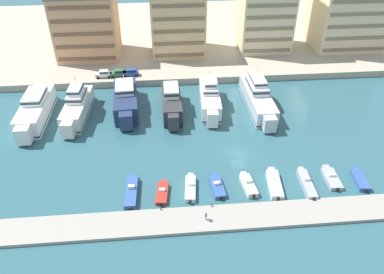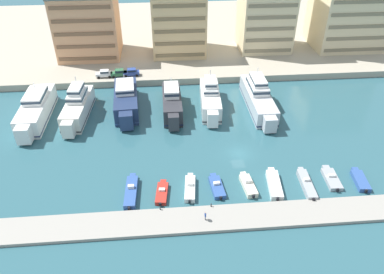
% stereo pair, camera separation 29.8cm
% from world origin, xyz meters
% --- Properties ---
extents(ground_plane, '(400.00, 400.00, 0.00)m').
position_xyz_m(ground_plane, '(0.00, 0.00, 0.00)').
color(ground_plane, '#2D5B66').
extents(quay_promenade, '(180.00, 70.00, 1.68)m').
position_xyz_m(quay_promenade, '(0.00, 64.28, 0.84)').
color(quay_promenade, '#ADA38E').
rests_on(quay_promenade, ground).
extents(pier_dock, '(120.00, 5.18, 0.56)m').
position_xyz_m(pier_dock, '(0.00, -16.13, 0.28)').
color(pier_dock, '#9E998E').
rests_on(pier_dock, ground).
extents(yacht_white_far_left, '(4.97, 20.02, 7.28)m').
position_xyz_m(yacht_white_far_left, '(-40.96, 16.05, 2.29)').
color(yacht_white_far_left, white).
rests_on(yacht_white_far_left, ground).
extents(yacht_ivory_left, '(5.26, 17.83, 8.46)m').
position_xyz_m(yacht_ivory_left, '(-32.27, 16.32, 2.47)').
color(yacht_ivory_left, silver).
rests_on(yacht_ivory_left, ground).
extents(yacht_navy_mid_left, '(5.97, 18.62, 7.31)m').
position_xyz_m(yacht_navy_mid_left, '(-22.05, 18.50, 2.32)').
color(yacht_navy_mid_left, navy).
rests_on(yacht_navy_mid_left, ground).
extents(yacht_charcoal_center_left, '(4.04, 16.28, 7.46)m').
position_xyz_m(yacht_charcoal_center_left, '(-11.94, 16.32, 2.33)').
color(yacht_charcoal_center_left, '#333338').
rests_on(yacht_charcoal_center_left, ground).
extents(yacht_white_center, '(5.03, 17.55, 8.23)m').
position_xyz_m(yacht_white_center, '(-3.35, 17.52, 2.40)').
color(yacht_white_center, white).
rests_on(yacht_white_center, ground).
extents(yacht_silver_center_right, '(4.75, 21.71, 8.40)m').
position_xyz_m(yacht_silver_center_right, '(7.40, 17.01, 2.44)').
color(yacht_silver_center_right, silver).
rests_on(yacht_silver_center_right, ground).
extents(motorboat_blue_far_left, '(2.07, 8.29, 1.57)m').
position_xyz_m(motorboat_blue_far_left, '(-19.78, -9.28, 0.53)').
color(motorboat_blue_far_left, '#33569E').
rests_on(motorboat_blue_far_left, ground).
extents(motorboat_red_left, '(2.32, 5.95, 1.08)m').
position_xyz_m(motorboat_red_left, '(-14.75, -9.86, 0.38)').
color(motorboat_red_left, red).
rests_on(motorboat_red_left, ground).
extents(motorboat_white_mid_left, '(2.29, 6.91, 1.34)m').
position_xyz_m(motorboat_white_mid_left, '(-10.07, -9.21, 0.46)').
color(motorboat_white_mid_left, white).
rests_on(motorboat_white_mid_left, ground).
extents(motorboat_blue_center_left, '(2.35, 6.28, 1.20)m').
position_xyz_m(motorboat_blue_center_left, '(-5.57, -9.16, 0.40)').
color(motorboat_blue_center_left, '#33569E').
rests_on(motorboat_blue_center_left, ground).
extents(motorboat_cream_center, '(2.29, 6.17, 1.52)m').
position_xyz_m(motorboat_cream_center, '(-0.31, -9.37, 0.51)').
color(motorboat_cream_center, beige).
rests_on(motorboat_cream_center, ground).
extents(motorboat_white_center_right, '(2.70, 7.80, 1.09)m').
position_xyz_m(motorboat_white_center_right, '(4.09, -9.60, 0.55)').
color(motorboat_white_center_right, white).
rests_on(motorboat_white_center_right, ground).
extents(motorboat_grey_mid_right, '(1.97, 8.08, 1.52)m').
position_xyz_m(motorboat_grey_mid_right, '(9.53, -10.03, 0.54)').
color(motorboat_grey_mid_right, '#9EA3A8').
rests_on(motorboat_grey_mid_right, ground).
extents(motorboat_grey_right, '(2.44, 6.54, 1.17)m').
position_xyz_m(motorboat_grey_right, '(14.35, -8.82, 0.39)').
color(motorboat_grey_right, '#9EA3A8').
rests_on(motorboat_grey_right, ground).
extents(motorboat_blue_far_right, '(2.52, 6.17, 0.86)m').
position_xyz_m(motorboat_blue_far_right, '(19.07, -9.69, 0.41)').
color(motorboat_blue_far_right, '#33569E').
rests_on(motorboat_blue_far_right, ground).
extents(car_white_far_left, '(4.17, 2.06, 1.80)m').
position_xyz_m(car_white_far_left, '(-28.21, 32.04, 2.66)').
color(car_white_far_left, white).
rests_on(car_white_far_left, quay_promenade).
extents(car_green_left, '(4.24, 2.23, 1.80)m').
position_xyz_m(car_green_left, '(-24.55, 32.16, 2.66)').
color(car_green_left, '#2D6642').
rests_on(car_green_left, quay_promenade).
extents(car_blue_mid_left, '(4.20, 2.14, 1.80)m').
position_xyz_m(car_blue_mid_left, '(-21.51, 32.30, 2.66)').
color(car_blue_mid_left, '#28428E').
rests_on(car_blue_mid_left, quay_promenade).
extents(apartment_block_far_left, '(16.62, 14.16, 19.03)m').
position_xyz_m(apartment_block_far_left, '(-33.22, 47.15, 10.26)').
color(apartment_block_far_left, tan).
rests_on(apartment_block_far_left, quay_promenade).
extents(apartment_block_left, '(14.75, 13.46, 18.73)m').
position_xyz_m(apartment_block_left, '(-8.66, 47.10, 10.12)').
color(apartment_block_left, '#E0BC84').
rests_on(apartment_block_left, quay_promenade).
extents(apartment_block_mid_left, '(14.50, 12.91, 26.94)m').
position_xyz_m(apartment_block_mid_left, '(15.90, 48.07, 14.23)').
color(apartment_block_mid_left, beige).
rests_on(apartment_block_mid_left, quay_promenade).
extents(apartment_block_center_left, '(19.59, 16.45, 25.22)m').
position_xyz_m(apartment_block_center_left, '(40.16, 48.26, 13.34)').
color(apartment_block_center_left, beige).
rests_on(apartment_block_center_left, quay_promenade).
extents(pedestrian_near_edge, '(0.22, 0.61, 1.58)m').
position_xyz_m(pedestrian_near_edge, '(-8.36, -16.44, 1.49)').
color(pedestrian_near_edge, '#4C515B').
rests_on(pedestrian_near_edge, pier_dock).
extents(bollard_west, '(0.20, 0.20, 0.61)m').
position_xyz_m(bollard_west, '(-15.08, -13.79, 0.88)').
color(bollard_west, '#2D2D33').
rests_on(bollard_west, pier_dock).
extents(bollard_west_mid, '(0.20, 0.20, 0.61)m').
position_xyz_m(bollard_west_mid, '(-7.13, -13.79, 0.88)').
color(bollard_west_mid, '#2D2D33').
rests_on(bollard_west_mid, pier_dock).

